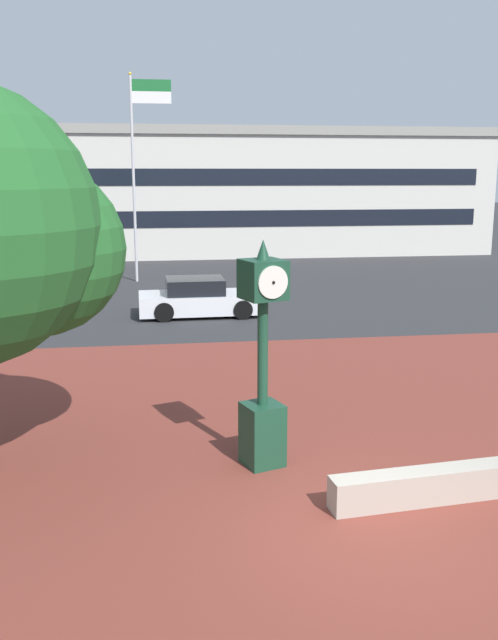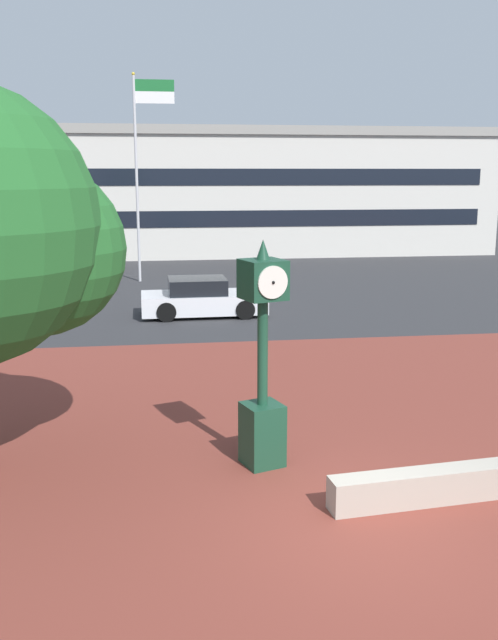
{
  "view_description": "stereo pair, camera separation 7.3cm",
  "coord_description": "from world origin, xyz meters",
  "px_view_note": "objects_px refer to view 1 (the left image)",
  "views": [
    {
      "loc": [
        -2.85,
        -8.34,
        4.75
      ],
      "look_at": [
        -1.28,
        2.59,
        2.4
      ],
      "focal_mm": 38.88,
      "sensor_mm": 36.0,
      "label": 1
    },
    {
      "loc": [
        -2.77,
        -8.35,
        4.75
      ],
      "look_at": [
        -1.28,
        2.59,
        2.4
      ],
      "focal_mm": 38.88,
      "sensor_mm": 36.0,
      "label": 2
    }
  ],
  "objects_px": {
    "street_clock": "(263,369)",
    "civic_building": "(259,190)",
    "car_street_mid": "(200,299)",
    "flagpole_primary": "(138,159)"
  },
  "relations": [
    {
      "from": "street_clock",
      "to": "flagpole_primary",
      "type": "distance_m",
      "value": 20.83
    },
    {
      "from": "street_clock",
      "to": "flagpole_primary",
      "type": "height_order",
      "value": "flagpole_primary"
    },
    {
      "from": "flagpole_primary",
      "to": "car_street_mid",
      "type": "bearing_deg",
      "value": -75.62
    },
    {
      "from": "civic_building",
      "to": "street_clock",
      "type": "bearing_deg",
      "value": -98.83
    },
    {
      "from": "street_clock",
      "to": "civic_building",
      "type": "distance_m",
      "value": 35.95
    },
    {
      "from": "car_street_mid",
      "to": "flagpole_primary",
      "type": "distance_m",
      "value": 9.46
    },
    {
      "from": "street_clock",
      "to": "civic_building",
      "type": "xyz_separation_m",
      "value": [
        5.51,
        35.47,
        2.01
      ]
    },
    {
      "from": "street_clock",
      "to": "civic_building",
      "type": "height_order",
      "value": "civic_building"
    },
    {
      "from": "car_street_mid",
      "to": "civic_building",
      "type": "height_order",
      "value": "civic_building"
    },
    {
      "from": "flagpole_primary",
      "to": "civic_building",
      "type": "bearing_deg",
      "value": 63.06
    }
  ]
}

